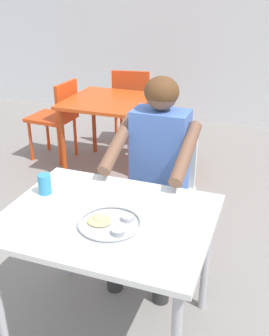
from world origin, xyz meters
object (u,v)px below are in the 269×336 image
object	(u,v)px
table_foreground	(108,230)
drinking_cup	(45,183)
table_background_red	(109,109)
thali_tray	(110,223)
chair_foreground	(164,186)
diner_foreground	(155,164)
chair_red_far	(132,103)
chair_red_left	(57,114)
chair_red_right	(167,128)

from	to	relation	value
table_foreground	drinking_cup	distance (m)	0.43
drinking_cup	table_background_red	size ratio (longest dim) A/B	0.13
thali_tray	chair_foreground	distance (m)	0.94
diner_foreground	chair_red_far	size ratio (longest dim) A/B	1.44
drinking_cup	chair_red_far	world-z (taller)	chair_red_far
diner_foreground	chair_red_left	xyz separation A→B (m)	(-1.47, 1.36, -0.26)
chair_red_left	chair_red_right	world-z (taller)	chair_red_right
chair_foreground	chair_red_right	xyz separation A→B (m)	(-0.30, 1.13, -0.00)
drinking_cup	diner_foreground	world-z (taller)	diner_foreground
chair_red_left	diner_foreground	bearing A→B (deg)	-42.70
drinking_cup	chair_red_far	distance (m)	2.54
table_foreground	diner_foreground	distance (m)	0.63
thali_tray	table_background_red	distance (m)	2.19
chair_foreground	chair_red_far	size ratio (longest dim) A/B	0.97
table_foreground	table_background_red	size ratio (longest dim) A/B	1.26
drinking_cup	chair_red_right	distance (m)	1.90
table_foreground	chair_foreground	distance (m)	0.85
diner_foreground	chair_red_right	distance (m)	1.40
chair_foreground	table_background_red	size ratio (longest dim) A/B	1.06
chair_foreground	table_background_red	world-z (taller)	chair_foreground
chair_foreground	diner_foreground	world-z (taller)	diner_foreground
chair_foreground	table_foreground	bearing A→B (deg)	-93.64
chair_red_right	drinking_cup	bearing A→B (deg)	-94.50
table_foreground	thali_tray	size ratio (longest dim) A/B	3.38
drinking_cup	chair_red_right	bearing A→B (deg)	85.50
chair_foreground	chair_red_left	xyz separation A→B (m)	(-1.47, 1.14, -0.00)
table_foreground	table_background_red	world-z (taller)	table_foreground
chair_foreground	diner_foreground	size ratio (longest dim) A/B	0.67
chair_red_right	chair_red_far	size ratio (longest dim) A/B	0.97
thali_tray	table_background_red	size ratio (longest dim) A/B	0.37
chair_red_far	chair_red_left	bearing A→B (deg)	-134.12
table_foreground	chair_red_far	size ratio (longest dim) A/B	1.15
drinking_cup	chair_red_far	xyz separation A→B (m)	(-0.43, 2.49, -0.29)
diner_foreground	chair_red_right	bearing A→B (deg)	102.61
diner_foreground	chair_red_left	size ratio (longest dim) A/B	1.52
table_foreground	drinking_cup	world-z (taller)	drinking_cup
table_foreground	chair_foreground	size ratio (longest dim) A/B	1.19
thali_tray	diner_foreground	distance (m)	0.69
table_foreground	chair_red_right	bearing A→B (deg)	97.25
thali_tray	table_background_red	bearing A→B (deg)	113.33
diner_foreground	chair_red_left	bearing A→B (deg)	137.30
drinking_cup	chair_red_right	size ratio (longest dim) A/B	0.13
thali_tray	chair_foreground	world-z (taller)	chair_foreground
diner_foreground	chair_red_right	xyz separation A→B (m)	(-0.30, 1.34, -0.26)
chair_red_left	chair_red_far	size ratio (longest dim) A/B	0.95
chair_red_far	table_foreground	bearing A→B (deg)	-72.25
table_foreground	chair_foreground	world-z (taller)	chair_foreground
table_background_red	chair_red_right	world-z (taller)	chair_red_right
chair_red_right	chair_red_far	bearing A→B (deg)	132.75
chair_foreground	diner_foreground	distance (m)	0.33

